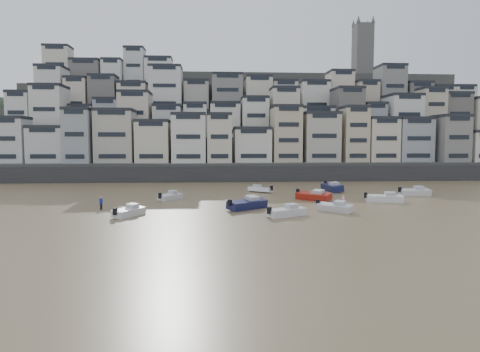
{
  "coord_description": "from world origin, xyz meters",
  "views": [
    {
      "loc": [
        1.45,
        -30.25,
        8.78
      ],
      "look_at": [
        5.55,
        30.0,
        4.0
      ],
      "focal_mm": 32.0,
      "sensor_mm": 36.0,
      "label": 1
    }
  ],
  "objects": [
    {
      "name": "boat_e",
      "position": [
        16.94,
        33.13,
        0.81
      ],
      "size": [
        5.64,
        5.57,
        1.63
      ],
      "primitive_type": null,
      "rotation": [
        0.0,
        0.0,
        -0.77
      ],
      "color": "#9E1F13",
      "rests_on": "ground"
    },
    {
      "name": "boat_j",
      "position": [
        -8.35,
        20.87,
        0.7
      ],
      "size": [
        3.88,
        5.29,
        1.39
      ],
      "primitive_type": null,
      "rotation": [
        0.0,
        0.0,
        1.08
      ],
      "color": "silver",
      "rests_on": "ground"
    },
    {
      "name": "boat_h",
      "position": [
        10.09,
        44.03,
        0.66
      ],
      "size": [
        4.77,
        4.34,
        1.33
      ],
      "primitive_type": null,
      "rotation": [
        0.0,
        0.0,
        2.45
      ],
      "color": "white",
      "rests_on": "ground"
    },
    {
      "name": "boat_a",
      "position": [
        10.38,
        19.43,
        0.74
      ],
      "size": [
        5.64,
        4.21,
        1.49
      ],
      "primitive_type": null,
      "rotation": [
        0.0,
        0.0,
        0.51
      ],
      "color": "silver",
      "rests_on": "ground"
    },
    {
      "name": "boat_g",
      "position": [
        35.04,
        37.73,
        0.77
      ],
      "size": [
        5.76,
        2.29,
        1.53
      ],
      "primitive_type": null,
      "rotation": [
        0.0,
        0.0,
        0.08
      ],
      "color": "silver",
      "rests_on": "ground"
    },
    {
      "name": "boat_f",
      "position": [
        -4.78,
        34.95,
        0.66
      ],
      "size": [
        4.08,
        4.9,
        1.33
      ],
      "primitive_type": null,
      "rotation": [
        0.0,
        0.0,
        0.96
      ],
      "color": "silver",
      "rests_on": "ground"
    },
    {
      "name": "hillside",
      "position": [
        14.73,
        104.84,
        13.01
      ],
      "size": [
        141.04,
        66.0,
        50.0
      ],
      "color": "#4C4C47",
      "rests_on": "ground"
    },
    {
      "name": "boat_i",
      "position": [
        23.13,
        44.8,
        0.91
      ],
      "size": [
        2.95,
        6.85,
        1.81
      ],
      "primitive_type": null,
      "rotation": [
        0.0,
        0.0,
        -1.45
      ],
      "color": "#151A44",
      "rests_on": "ground"
    },
    {
      "name": "person_blue",
      "position": [
        -12.9,
        26.09,
        0.87
      ],
      "size": [
        0.44,
        0.44,
        1.74
      ],
      "primitive_type": null,
      "color": "#1525A4",
      "rests_on": "ground"
    },
    {
      "name": "person_pink",
      "position": [
        19.07,
        25.34,
        0.87
      ],
      "size": [
        0.44,
        0.44,
        1.74
      ],
      "primitive_type": null,
      "color": "#F0A9BD",
      "rests_on": "ground"
    },
    {
      "name": "boat_d",
      "position": [
        26.86,
        30.44,
        0.78
      ],
      "size": [
        5.95,
        2.9,
        1.55
      ],
      "primitive_type": null,
      "rotation": [
        0.0,
        0.0,
        -0.19
      ],
      "color": "white",
      "rests_on": "ground"
    },
    {
      "name": "boat_b",
      "position": [
        17.05,
        22.36,
        0.69
      ],
      "size": [
        4.78,
        4.73,
        1.38
      ],
      "primitive_type": null,
      "rotation": [
        0.0,
        0.0,
        -0.77
      ],
      "color": "silver",
      "rests_on": "ground"
    },
    {
      "name": "harbor_wall",
      "position": [
        10.0,
        65.0,
        1.75
      ],
      "size": [
        140.0,
        3.0,
        3.5
      ],
      "primitive_type": "cube",
      "color": "#38383A",
      "rests_on": "ground"
    },
    {
      "name": "boat_c",
      "position": [
        6.18,
        25.22,
        0.87
      ],
      "size": [
        6.29,
        5.52,
        1.73
      ],
      "primitive_type": null,
      "rotation": [
        0.0,
        0.0,
        0.66
      ],
      "color": "#151A44",
      "rests_on": "ground"
    },
    {
      "name": "ground",
      "position": [
        0.0,
        0.0,
        0.0
      ],
      "size": [
        400.0,
        400.0,
        0.0
      ],
      "primitive_type": "plane",
      "color": "olive",
      "rests_on": "ground"
    }
  ]
}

